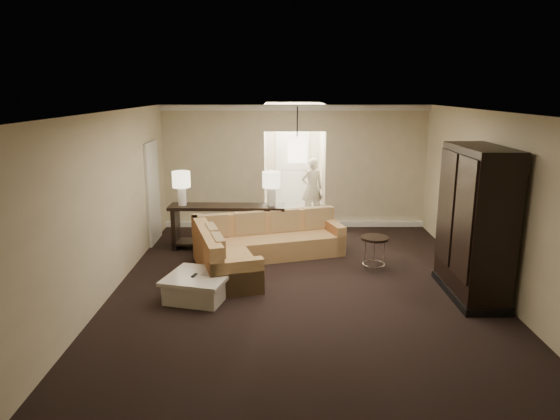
{
  "coord_description": "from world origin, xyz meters",
  "views": [
    {
      "loc": [
        -0.38,
        -7.31,
        3.13
      ],
      "look_at": [
        -0.35,
        1.2,
        1.06
      ],
      "focal_mm": 32.0,
      "sensor_mm": 36.0,
      "label": 1
    }
  ],
  "objects_px": {
    "sectional_sofa": "(256,246)",
    "armoire": "(474,226)",
    "drink_table": "(374,246)",
    "person": "(312,185)",
    "coffee_table": "(199,286)",
    "console_table": "(227,223)"
  },
  "relations": [
    {
      "from": "sectional_sofa",
      "to": "armoire",
      "type": "relative_size",
      "value": 1.27
    },
    {
      "from": "drink_table",
      "to": "person",
      "type": "bearing_deg",
      "value": 103.34
    },
    {
      "from": "coffee_table",
      "to": "console_table",
      "type": "distance_m",
      "value": 2.52
    },
    {
      "from": "drink_table",
      "to": "person",
      "type": "distance_m",
      "value": 3.77
    },
    {
      "from": "sectional_sofa",
      "to": "person",
      "type": "bearing_deg",
      "value": 52.98
    },
    {
      "from": "person",
      "to": "console_table",
      "type": "bearing_deg",
      "value": 36.14
    },
    {
      "from": "console_table",
      "to": "armoire",
      "type": "relative_size",
      "value": 0.99
    },
    {
      "from": "console_table",
      "to": "coffee_table",
      "type": "bearing_deg",
      "value": -93.47
    },
    {
      "from": "coffee_table",
      "to": "armoire",
      "type": "xyz_separation_m",
      "value": [
        4.19,
        0.1,
        0.92
      ]
    },
    {
      "from": "person",
      "to": "sectional_sofa",
      "type": "bearing_deg",
      "value": 53.62
    },
    {
      "from": "console_table",
      "to": "person",
      "type": "relative_size",
      "value": 1.37
    },
    {
      "from": "coffee_table",
      "to": "drink_table",
      "type": "distance_m",
      "value": 3.17
    },
    {
      "from": "sectional_sofa",
      "to": "armoire",
      "type": "bearing_deg",
      "value": -39.92
    },
    {
      "from": "coffee_table",
      "to": "person",
      "type": "distance_m",
      "value": 5.32
    },
    {
      "from": "console_table",
      "to": "person",
      "type": "bearing_deg",
      "value": 53.21
    },
    {
      "from": "console_table",
      "to": "drink_table",
      "type": "bearing_deg",
      "value": -24.01
    },
    {
      "from": "armoire",
      "to": "person",
      "type": "distance_m",
      "value": 5.23
    },
    {
      "from": "armoire",
      "to": "sectional_sofa",
      "type": "bearing_deg",
      "value": 156.66
    },
    {
      "from": "drink_table",
      "to": "person",
      "type": "height_order",
      "value": "person"
    },
    {
      "from": "drink_table",
      "to": "armoire",
      "type": "bearing_deg",
      "value": -41.18
    },
    {
      "from": "console_table",
      "to": "armoire",
      "type": "distance_m",
      "value": 4.69
    },
    {
      "from": "coffee_table",
      "to": "console_table",
      "type": "bearing_deg",
      "value": 85.41
    }
  ]
}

